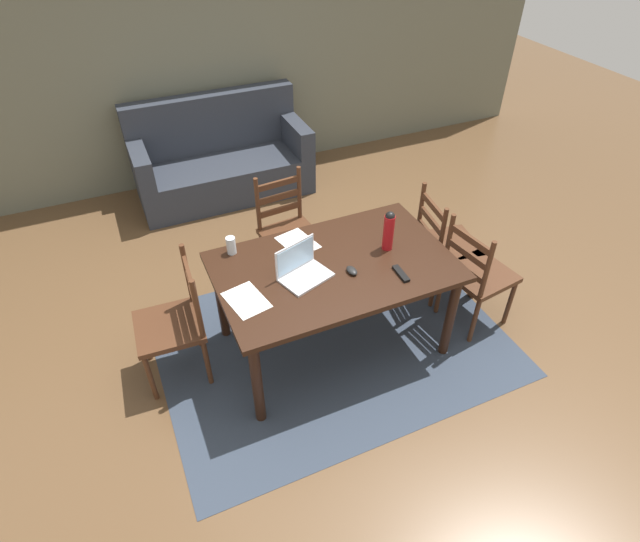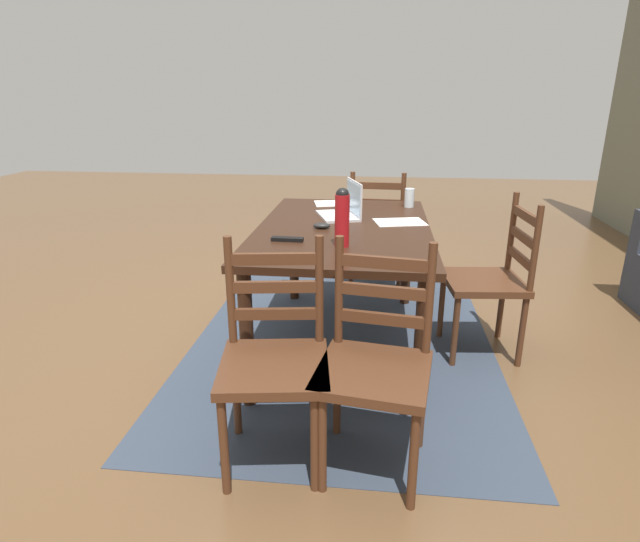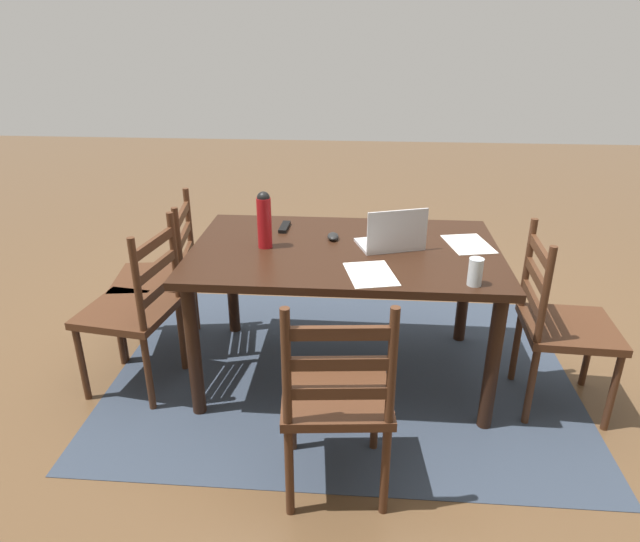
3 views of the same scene
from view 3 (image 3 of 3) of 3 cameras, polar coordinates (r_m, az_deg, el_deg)
The scene contains 14 objects.
ground_plane at distance 3.29m, azimuth 2.31°, elevation -10.14°, with size 14.00×14.00×0.00m, color brown.
area_rug at distance 3.29m, azimuth 2.32°, elevation -10.09°, with size 2.56×1.87×0.01m, color #333D4C.
dining_table at distance 2.97m, azimuth 2.53°, elevation 0.76°, with size 1.61×1.00×0.77m.
chair_far_head at distance 2.31m, azimuth 1.69°, elevation -12.68°, with size 0.48×0.48×0.95m.
chair_right_near at distance 3.45m, azimuth -15.83°, elevation -0.64°, with size 0.50×0.50×0.95m.
chair_right_far at distance 3.11m, azimuth -18.31°, elevation -3.79°, with size 0.50×0.50×0.95m.
chair_left_far at distance 3.05m, azimuth 23.31°, elevation -5.09°, with size 0.46×0.46×0.95m.
laptop at distance 2.93m, azimuth 7.38°, elevation 3.34°, with size 0.37×0.31×0.23m.
water_bottle at distance 2.91m, azimuth -5.69°, elevation 5.31°, with size 0.07×0.07×0.30m.
drinking_glass at distance 2.58m, azimuth 15.52°, elevation -0.08°, with size 0.07×0.07×0.13m, color silver.
computer_mouse at distance 3.05m, azimuth 1.33°, elevation 3.54°, with size 0.06×0.10×0.03m, color black.
tv_remote at distance 3.22m, azimuth -3.62°, elevation 4.49°, with size 0.04×0.17×0.02m, color black.
paper_stack_left at distance 2.63m, azimuth 5.18°, elevation -0.32°, with size 0.21×0.30×0.00m, color white.
paper_stack_right at distance 3.08m, azimuth 14.85°, elevation 2.65°, with size 0.21×0.30×0.00m, color white.
Camera 3 is at (-0.08, 2.73, 1.84)m, focal length 31.48 mm.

